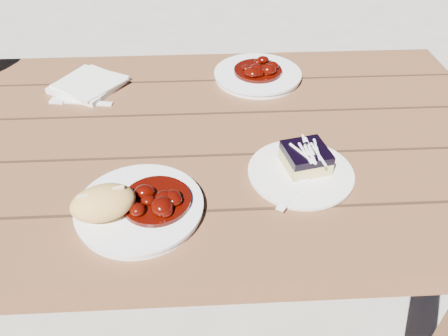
{
  "coord_description": "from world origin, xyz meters",
  "views": [
    {
      "loc": [
        0.33,
        -0.79,
        1.31
      ],
      "look_at": [
        0.36,
        -0.19,
        0.81
      ],
      "focal_mm": 35.0,
      "sensor_mm": 36.0,
      "label": 1
    }
  ],
  "objects_px": {
    "picnic_table": "(70,192)",
    "blueberry_cake": "(306,157)",
    "bread_roll": "(103,203)",
    "second_plate": "(258,75)",
    "main_plate": "(140,208)",
    "dessert_plate": "(300,173)"
  },
  "relations": [
    {
      "from": "bread_roll",
      "to": "picnic_table",
      "type": "bearing_deg",
      "value": 121.38
    },
    {
      "from": "bread_roll",
      "to": "main_plate",
      "type": "bearing_deg",
      "value": 19.98
    },
    {
      "from": "bread_roll",
      "to": "second_plate",
      "type": "relative_size",
      "value": 0.49
    },
    {
      "from": "bread_roll",
      "to": "dessert_plate",
      "type": "xyz_separation_m",
      "value": [
        0.36,
        0.1,
        -0.04
      ]
    },
    {
      "from": "blueberry_cake",
      "to": "second_plate",
      "type": "height_order",
      "value": "blueberry_cake"
    },
    {
      "from": "main_plate",
      "to": "blueberry_cake",
      "type": "xyz_separation_m",
      "value": [
        0.31,
        0.1,
        0.02
      ]
    },
    {
      "from": "bread_roll",
      "to": "second_plate",
      "type": "distance_m",
      "value": 0.6
    },
    {
      "from": "picnic_table",
      "to": "main_plate",
      "type": "height_order",
      "value": "main_plate"
    },
    {
      "from": "dessert_plate",
      "to": "picnic_table",
      "type": "bearing_deg",
      "value": 163.58
    },
    {
      "from": "dessert_plate",
      "to": "main_plate",
      "type": "bearing_deg",
      "value": -164.62
    },
    {
      "from": "bread_roll",
      "to": "dessert_plate",
      "type": "bearing_deg",
      "value": 16.1
    },
    {
      "from": "dessert_plate",
      "to": "second_plate",
      "type": "height_order",
      "value": "second_plate"
    },
    {
      "from": "picnic_table",
      "to": "dessert_plate",
      "type": "height_order",
      "value": "dessert_plate"
    },
    {
      "from": "bread_roll",
      "to": "dessert_plate",
      "type": "relative_size",
      "value": 0.55
    },
    {
      "from": "bread_roll",
      "to": "blueberry_cake",
      "type": "relative_size",
      "value": 1.14
    },
    {
      "from": "main_plate",
      "to": "second_plate",
      "type": "distance_m",
      "value": 0.55
    },
    {
      "from": "main_plate",
      "to": "bread_roll",
      "type": "height_order",
      "value": "bread_roll"
    },
    {
      "from": "picnic_table",
      "to": "second_plate",
      "type": "distance_m",
      "value": 0.56
    },
    {
      "from": "blueberry_cake",
      "to": "bread_roll",
      "type": "bearing_deg",
      "value": -174.51
    },
    {
      "from": "picnic_table",
      "to": "bread_roll",
      "type": "xyz_separation_m",
      "value": [
        0.16,
        -0.26,
        0.21
      ]
    },
    {
      "from": "picnic_table",
      "to": "blueberry_cake",
      "type": "distance_m",
      "value": 0.58
    },
    {
      "from": "main_plate",
      "to": "blueberry_cake",
      "type": "relative_size",
      "value": 2.29
    }
  ]
}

